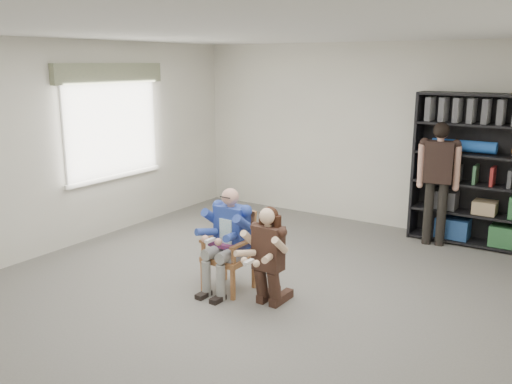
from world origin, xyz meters
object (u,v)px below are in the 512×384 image
Objects in this scene: standing_man at (437,185)px; kneeling_woman at (267,257)px; armchair at (228,251)px; bookshelf at (481,171)px; seated_man at (228,240)px.

kneeling_woman is at bearing -115.91° from standing_man.
armchair is at bearing -126.53° from standing_man.
bookshelf is (1.97, 3.13, 0.60)m from armchair.
armchair is 3.23m from standing_man.
armchair is 0.77× the size of seated_man.
kneeling_woman reaches higher than armchair.
standing_man reaches higher than kneeling_woman.
bookshelf reaches higher than standing_man.
armchair is 0.14m from seated_man.
armchair is at bearing 169.48° from kneeling_woman.
seated_man is at bearing 91.17° from armchair.
kneeling_woman is (0.58, -0.12, -0.05)m from seated_man.
seated_man is 0.68× the size of standing_man.
bookshelf is (1.39, 3.25, 0.51)m from kneeling_woman.
kneeling_woman is 0.51× the size of bookshelf.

